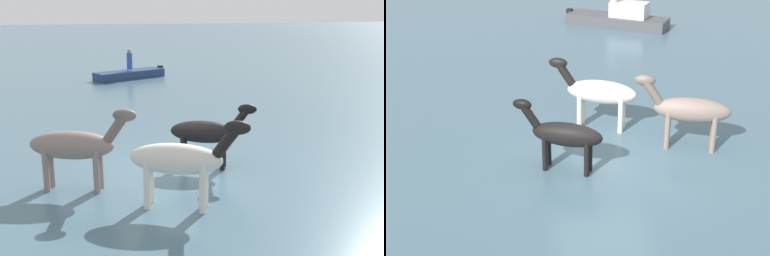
# 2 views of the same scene
# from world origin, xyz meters

# --- Properties ---
(ground_plane) EXTENTS (181.19, 181.19, 0.00)m
(ground_plane) POSITION_xyz_m (0.00, 0.00, 0.00)
(ground_plane) COLOR #476675
(horse_chestnut_trailing) EXTENTS (2.56, 1.15, 2.00)m
(horse_chestnut_trailing) POSITION_xyz_m (2.31, 0.78, 1.10)
(horse_chestnut_trailing) COLOR gray
(horse_chestnut_trailing) RESTS_ON ground_plane
(horse_pinto_flank) EXTENTS (2.25, 1.21, 1.78)m
(horse_pinto_flank) POSITION_xyz_m (-1.05, -0.11, 0.98)
(horse_pinto_flank) COLOR black
(horse_pinto_flank) RESTS_ON ground_plane
(horse_dun_straggler) EXTENTS (2.53, 1.35, 2.01)m
(horse_dun_straggler) POSITION_xyz_m (0.12, 2.29, 1.11)
(horse_dun_straggler) COLOR silver
(horse_dun_straggler) RESTS_ON ground_plane
(boat_tender_starboard) EXTENTS (4.31, 3.03, 0.73)m
(boat_tender_starboard) POSITION_xyz_m (-0.34, -15.98, 0.16)
(boat_tender_starboard) COLOR navy
(boat_tender_starboard) RESTS_ON ground_plane
(person_boatman_standing) EXTENTS (0.32, 0.32, 1.19)m
(person_boatman_standing) POSITION_xyz_m (-0.32, -15.77, 1.13)
(person_boatman_standing) COLOR #2D51B2
(person_boatman_standing) RESTS_ON boat_tender_starboard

